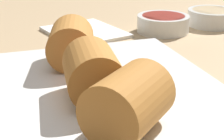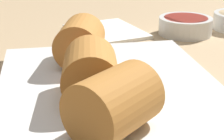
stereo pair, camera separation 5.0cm
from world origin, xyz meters
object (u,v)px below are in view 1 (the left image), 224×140
(napkin, at_px, (85,32))
(dipping_bowl_near, at_px, (163,23))
(dipping_bowl_far, at_px, (212,17))
(serving_plate, at_px, (112,96))

(napkin, bearing_deg, dipping_bowl_near, 77.31)
(dipping_bowl_near, relative_size, dipping_bowl_far, 1.00)
(dipping_bowl_far, height_order, napkin, dipping_bowl_far)
(dipping_bowl_far, distance_m, napkin, 0.25)
(serving_plate, xyz_separation_m, dipping_bowl_near, (-0.24, 0.17, 0.01))
(dipping_bowl_near, height_order, dipping_bowl_far, same)
(serving_plate, distance_m, dipping_bowl_far, 0.38)
(serving_plate, relative_size, dipping_bowl_far, 3.49)
(serving_plate, xyz_separation_m, napkin, (-0.27, 0.04, -0.00))
(napkin, bearing_deg, dipping_bowl_far, 85.80)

